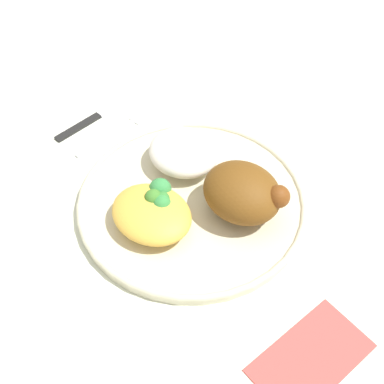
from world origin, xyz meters
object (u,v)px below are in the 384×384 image
mac_cheese_with_broccoli (153,211)px  fork (119,129)px  knife (98,115)px  napkin (311,358)px  rice_pile (184,152)px  roasted_chicken (243,193)px  plate (192,201)px

mac_cheese_with_broccoli → fork: 0.20m
knife → napkin: 0.47m
mac_cheese_with_broccoli → fork: bearing=148.6°
rice_pile → fork: rice_pile is taller
roasted_chicken → rice_pile: size_ratio=1.10×
knife → napkin: bearing=-15.2°
roasted_chicken → fork: roasted_chicken is taller
rice_pile → fork: 0.13m
rice_pile → napkin: (0.28, -0.12, -0.03)m
knife → mac_cheese_with_broccoli: bearing=-25.9°
napkin → plate: bearing=160.8°
roasted_chicken → fork: bearing=176.0°
roasted_chicken → rice_pile: bearing=171.7°
plate → knife: size_ratio=1.57×
plate → mac_cheese_with_broccoli: (-0.01, -0.06, 0.03)m
fork → napkin: 0.43m
roasted_chicken → fork: (-0.24, 0.02, -0.05)m
plate → fork: (-0.18, 0.04, -0.01)m
plate → fork: 0.18m
roasted_chicken → knife: 0.29m
knife → napkin: (0.46, -0.12, -0.00)m
rice_pile → fork: (-0.13, 0.00, -0.03)m
napkin → knife: bearing=164.8°
rice_pile → knife: bearing=179.0°
roasted_chicken → plate: bearing=-157.7°
rice_pile → roasted_chicken: bearing=-8.3°
rice_pile → mac_cheese_with_broccoli: bearing=-69.9°
plate → knife: bearing=169.0°
plate → rice_pile: 0.07m
roasted_chicken → mac_cheese_with_broccoli: bearing=-130.8°
mac_cheese_with_broccoli → rice_pile: bearing=110.1°
roasted_chicken → knife: size_ratio=0.56×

